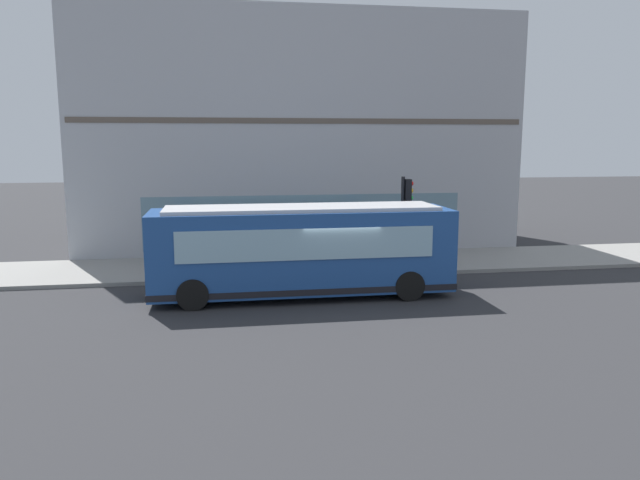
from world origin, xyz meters
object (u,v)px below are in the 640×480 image
Objects in this scene: pedestrian_near_hydrant at (349,239)px; pedestrian_near_building_entrance at (388,237)px; city_bus_nearside at (302,251)px; pedestrian_walking_along_curb at (163,242)px; traffic_light_near_corner at (406,205)px; fire_hydrant at (449,247)px.

pedestrian_near_building_entrance is (1.31, -2.04, -0.16)m from pedestrian_near_hydrant.
pedestrian_walking_along_curb is (5.33, 5.03, -0.43)m from city_bus_nearside.
traffic_light_near_corner is at bearing -57.77° from city_bus_nearside.
traffic_light_near_corner is at bearing -104.80° from pedestrian_walking_along_curb.
city_bus_nearside is 7.34m from pedestrian_walking_along_curb.
city_bus_nearside reaches higher than pedestrian_near_building_entrance.
fire_hydrant is 12.46m from pedestrian_walking_along_curb.
city_bus_nearside is 5.49× the size of pedestrian_near_hydrant.
pedestrian_walking_along_curb reaches higher than fire_hydrant.
traffic_light_near_corner is 2.32× the size of pedestrian_near_building_entrance.
pedestrian_near_building_entrance is at bearing -39.69° from city_bus_nearside.
pedestrian_near_hydrant is (1.33, 1.98, -1.51)m from traffic_light_near_corner.
traffic_light_near_corner is 3.12m from pedestrian_near_building_entrance.
pedestrian_near_building_entrance is (5.46, -4.53, -0.50)m from city_bus_nearside.
fire_hydrant is at bearing -88.90° from pedestrian_walking_along_curb.
fire_hydrant is 5.17m from pedestrian_near_hydrant.
city_bus_nearside is 5.94× the size of pedestrian_walking_along_curb.
pedestrian_walking_along_curb is (-0.24, 12.44, 0.61)m from fire_hydrant.
pedestrian_near_hydrant is 1.15× the size of pedestrian_near_building_entrance.
city_bus_nearside is 5.42m from traffic_light_near_corner.
pedestrian_near_building_entrance reaches higher than fire_hydrant.
traffic_light_near_corner reaches higher than city_bus_nearside.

